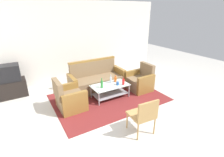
{
  "coord_description": "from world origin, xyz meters",
  "views": [
    {
      "loc": [
        -2.3,
        -3.0,
        2.48
      ],
      "look_at": [
        -0.0,
        0.85,
        0.65
      ],
      "focal_mm": 27.09,
      "sensor_mm": 36.0,
      "label": 1
    }
  ],
  "objects_px": {
    "bottle_orange": "(115,79)",
    "cup": "(118,83)",
    "armchair_right": "(140,81)",
    "bottle_clear": "(111,80)",
    "armchair_left": "(70,99)",
    "television": "(9,73)",
    "coffee_table": "(110,89)",
    "bottle_green": "(102,84)",
    "couch": "(97,80)",
    "bottle_red": "(123,82)",
    "tv_stand": "(12,88)",
    "wicker_chair": "(144,114)"
  },
  "relations": [
    {
      "from": "bottle_red",
      "to": "tv_stand",
      "type": "height_order",
      "value": "bottle_red"
    },
    {
      "from": "cup",
      "to": "bottle_orange",
      "type": "bearing_deg",
      "value": 73.58
    },
    {
      "from": "coffee_table",
      "to": "cup",
      "type": "height_order",
      "value": "cup"
    },
    {
      "from": "bottle_clear",
      "to": "television",
      "type": "height_order",
      "value": "television"
    },
    {
      "from": "television",
      "to": "couch",
      "type": "bearing_deg",
      "value": 162.54
    },
    {
      "from": "coffee_table",
      "to": "bottle_clear",
      "type": "xyz_separation_m",
      "value": [
        0.11,
        0.15,
        0.24
      ]
    },
    {
      "from": "armchair_right",
      "to": "bottle_green",
      "type": "xyz_separation_m",
      "value": [
        -1.42,
        -0.01,
        0.24
      ]
    },
    {
      "from": "coffee_table",
      "to": "bottle_green",
      "type": "xyz_separation_m",
      "value": [
        -0.29,
        -0.03,
        0.25
      ]
    },
    {
      "from": "couch",
      "to": "bottle_orange",
      "type": "height_order",
      "value": "couch"
    },
    {
      "from": "coffee_table",
      "to": "bottle_clear",
      "type": "bearing_deg",
      "value": 53.22
    },
    {
      "from": "bottle_green",
      "to": "bottle_clear",
      "type": "distance_m",
      "value": 0.44
    },
    {
      "from": "armchair_right",
      "to": "bottle_clear",
      "type": "height_order",
      "value": "armchair_right"
    },
    {
      "from": "television",
      "to": "bottle_orange",
      "type": "bearing_deg",
      "value": 154.26
    },
    {
      "from": "bottle_orange",
      "to": "couch",
      "type": "bearing_deg",
      "value": 119.89
    },
    {
      "from": "armchair_right",
      "to": "television",
      "type": "distance_m",
      "value": 4.02
    },
    {
      "from": "bottle_clear",
      "to": "tv_stand",
      "type": "distance_m",
      "value": 3.02
    },
    {
      "from": "coffee_table",
      "to": "wicker_chair",
      "type": "xyz_separation_m",
      "value": [
        -0.22,
        -1.76,
        0.22
      ]
    },
    {
      "from": "bottle_orange",
      "to": "tv_stand",
      "type": "height_order",
      "value": "bottle_orange"
    },
    {
      "from": "coffee_table",
      "to": "tv_stand",
      "type": "distance_m",
      "value": 2.99
    },
    {
      "from": "bottle_red",
      "to": "armchair_right",
      "type": "bearing_deg",
      "value": 10.7
    },
    {
      "from": "bottle_clear",
      "to": "television",
      "type": "xyz_separation_m",
      "value": [
        -2.63,
        1.46,
        0.25
      ]
    },
    {
      "from": "armchair_right",
      "to": "cup",
      "type": "relative_size",
      "value": 8.5
    },
    {
      "from": "armchair_left",
      "to": "bottle_clear",
      "type": "distance_m",
      "value": 1.37
    },
    {
      "from": "bottle_orange",
      "to": "cup",
      "type": "distance_m",
      "value": 0.24
    },
    {
      "from": "couch",
      "to": "television",
      "type": "relative_size",
      "value": 2.92
    },
    {
      "from": "bottle_orange",
      "to": "bottle_clear",
      "type": "distance_m",
      "value": 0.16
    },
    {
      "from": "coffee_table",
      "to": "bottle_red",
      "type": "xyz_separation_m",
      "value": [
        0.36,
        -0.17,
        0.22
      ]
    },
    {
      "from": "armchair_right",
      "to": "television",
      "type": "xyz_separation_m",
      "value": [
        -3.65,
        1.63,
        0.47
      ]
    },
    {
      "from": "armchair_left",
      "to": "bottle_red",
      "type": "xyz_separation_m",
      "value": [
        1.59,
        -0.18,
        0.21
      ]
    },
    {
      "from": "coffee_table",
      "to": "bottle_clear",
      "type": "height_order",
      "value": "bottle_clear"
    },
    {
      "from": "bottle_orange",
      "to": "cup",
      "type": "bearing_deg",
      "value": -106.42
    },
    {
      "from": "coffee_table",
      "to": "bottle_green",
      "type": "bearing_deg",
      "value": -173.77
    },
    {
      "from": "bottle_clear",
      "to": "armchair_left",
      "type": "bearing_deg",
      "value": -174.37
    },
    {
      "from": "coffee_table",
      "to": "wicker_chair",
      "type": "relative_size",
      "value": 1.31
    },
    {
      "from": "armchair_left",
      "to": "television",
      "type": "distance_m",
      "value": 2.1
    },
    {
      "from": "bottle_green",
      "to": "wicker_chair",
      "type": "bearing_deg",
      "value": -87.67
    },
    {
      "from": "couch",
      "to": "bottle_green",
      "type": "distance_m",
      "value": 0.82
    },
    {
      "from": "armchair_left",
      "to": "bottle_red",
      "type": "bearing_deg",
      "value": 82.66
    },
    {
      "from": "coffee_table",
      "to": "bottle_red",
      "type": "height_order",
      "value": "bottle_red"
    },
    {
      "from": "couch",
      "to": "cup",
      "type": "bearing_deg",
      "value": 108.84
    },
    {
      "from": "coffee_table",
      "to": "wicker_chair",
      "type": "distance_m",
      "value": 1.79
    },
    {
      "from": "armchair_left",
      "to": "bottle_orange",
      "type": "xyz_separation_m",
      "value": [
        1.5,
        0.11,
        0.21
      ]
    },
    {
      "from": "bottle_orange",
      "to": "coffee_table",
      "type": "bearing_deg",
      "value": -153.96
    },
    {
      "from": "armchair_right",
      "to": "wicker_chair",
      "type": "height_order",
      "value": "armchair_right"
    },
    {
      "from": "bottle_clear",
      "to": "cup",
      "type": "xyz_separation_m",
      "value": [
        0.08,
        -0.25,
        -0.05
      ]
    },
    {
      "from": "armchair_left",
      "to": "wicker_chair",
      "type": "distance_m",
      "value": 2.05
    },
    {
      "from": "armchair_right",
      "to": "coffee_table",
      "type": "distance_m",
      "value": 1.13
    },
    {
      "from": "bottle_green",
      "to": "coffee_table",
      "type": "bearing_deg",
      "value": 6.23
    },
    {
      "from": "bottle_green",
      "to": "television",
      "type": "distance_m",
      "value": 2.78
    },
    {
      "from": "armchair_left",
      "to": "armchair_right",
      "type": "height_order",
      "value": "same"
    }
  ]
}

